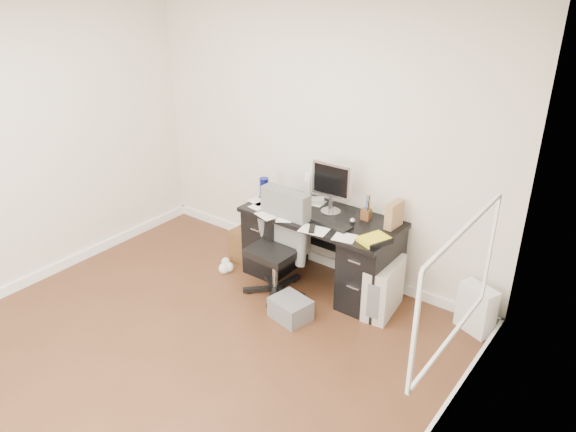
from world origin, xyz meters
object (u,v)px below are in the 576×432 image
object	(u,v)px
lcd_monitor	(332,188)
wicker_basket	(252,245)
desk	(321,248)
keyboard	(330,223)
office_chair	(275,245)
pc_tower	(384,287)

from	to	relation	value
lcd_monitor	wicker_basket	distance (m)	1.22
wicker_basket	desk	bearing A→B (deg)	2.23
desk	keyboard	size ratio (longest dim) A/B	3.58
keyboard	office_chair	size ratio (longest dim) A/B	0.41
office_chair	pc_tower	size ratio (longest dim) A/B	2.01
lcd_monitor	office_chair	bearing A→B (deg)	-124.21
keyboard	pc_tower	xyz separation A→B (m)	(0.54, 0.07, -0.51)
keyboard	pc_tower	size ratio (longest dim) A/B	0.83
office_chair	desk	bearing A→B (deg)	56.98
keyboard	wicker_basket	xyz separation A→B (m)	(-1.02, 0.09, -0.59)
desk	wicker_basket	xyz separation A→B (m)	(-0.85, -0.03, -0.22)
lcd_monitor	desk	bearing A→B (deg)	-112.38
keyboard	lcd_monitor	bearing A→B (deg)	128.95
pc_tower	desk	bearing A→B (deg)	169.15
wicker_basket	keyboard	bearing A→B (deg)	-4.85
desk	pc_tower	distance (m)	0.73
wicker_basket	pc_tower	bearing A→B (deg)	-0.61
lcd_monitor	keyboard	xyz separation A→B (m)	(0.14, -0.22, -0.24)
keyboard	wicker_basket	distance (m)	1.18
desk	lcd_monitor	xyz separation A→B (m)	(0.04, 0.10, 0.60)
keyboard	pc_tower	bearing A→B (deg)	14.00
desk	pc_tower	xyz separation A→B (m)	(0.72, -0.05, -0.15)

